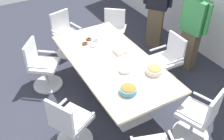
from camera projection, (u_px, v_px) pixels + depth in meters
ground_plane at (112, 94)px, 4.66m from camera, size 10.00×10.00×0.01m
conference_table at (112, 66)px, 4.28m from camera, size 2.40×1.20×0.75m
office_chair_0 at (42, 67)px, 4.63m from camera, size 0.76×0.76×0.91m
office_chair_1 at (70, 125)px, 3.57m from camera, size 0.73×0.73×0.91m
office_chair_3 at (199, 118)px, 3.67m from camera, size 0.69×0.69×0.91m
office_chair_4 at (167, 62)px, 4.76m from camera, size 0.55×0.55×0.91m
office_chair_5 at (113, 34)px, 5.57m from camera, size 0.76×0.76×0.91m
office_chair_6 at (66, 36)px, 5.50m from camera, size 0.66×0.66×0.91m
person_standing_0 at (157, 4)px, 5.39m from camera, size 0.53×0.44×1.87m
person_standing_1 at (193, 28)px, 4.82m from camera, size 0.62×0.29×1.67m
snack_bowl_pretzels at (128, 89)px, 3.55m from camera, size 0.24×0.24×0.12m
snack_bowl_cookies at (154, 70)px, 3.90m from camera, size 0.25×0.25×0.12m
donut_platter at (91, 43)px, 4.60m from camera, size 0.32×0.33×0.04m
plate_stack at (125, 70)px, 3.96m from camera, size 0.20×0.20×0.04m
napkin_pile at (120, 51)px, 4.36m from camera, size 0.19×0.19×0.06m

